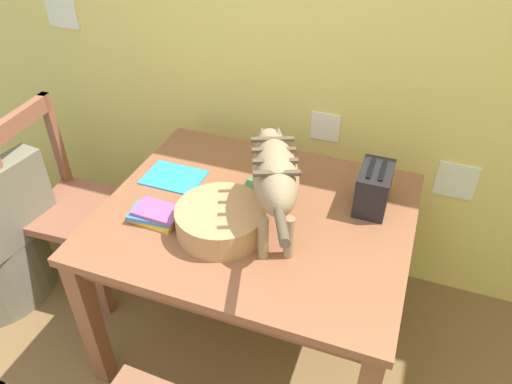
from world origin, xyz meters
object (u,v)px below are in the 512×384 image
at_px(dining_table, 256,230).
at_px(toaster, 374,188).
at_px(book_stack, 156,214).
at_px(wooden_chair_near, 71,206).
at_px(coffee_mug, 270,178).
at_px(cat, 274,174).
at_px(wicker_basket, 221,220).
at_px(magazine, 174,177).
at_px(saucer_bowl, 269,189).

xyz_separation_m(dining_table, toaster, (0.41, 0.20, 0.17)).
height_order(book_stack, wooden_chair_near, wooden_chair_near).
height_order(coffee_mug, toaster, toaster).
bearing_deg(coffee_mug, book_stack, -137.59).
xyz_separation_m(cat, book_stack, (-0.43, -0.12, -0.21)).
height_order(coffee_mug, book_stack, coffee_mug).
xyz_separation_m(book_stack, wicker_basket, (0.26, 0.03, 0.03)).
distance_m(cat, book_stack, 0.49).
bearing_deg(wicker_basket, wooden_chair_near, 167.99).
xyz_separation_m(magazine, book_stack, (0.07, -0.27, 0.02)).
bearing_deg(toaster, saucer_bowl, -172.92).
xyz_separation_m(saucer_bowl, wooden_chair_near, (-0.97, -0.10, -0.28)).
bearing_deg(wooden_chair_near, book_stack, 68.27).
height_order(dining_table, cat, cat).
xyz_separation_m(dining_table, magazine, (-0.41, 0.10, 0.09)).
height_order(book_stack, toaster, toaster).
xyz_separation_m(cat, wicker_basket, (-0.17, -0.09, -0.18)).
xyz_separation_m(cat, wooden_chair_near, (-1.06, 0.10, -0.51)).
distance_m(toaster, wooden_chair_near, 1.44).
xyz_separation_m(dining_table, saucer_bowl, (0.00, 0.15, 0.10)).
distance_m(book_stack, wicker_basket, 0.26).
height_order(cat, coffee_mug, cat).
height_order(cat, wooden_chair_near, cat).
distance_m(magazine, book_stack, 0.28).
bearing_deg(wicker_basket, coffee_mug, 73.17).
bearing_deg(dining_table, book_stack, -153.60).
height_order(dining_table, magazine, magazine).
bearing_deg(wooden_chair_near, dining_table, 84.41).
height_order(magazine, book_stack, book_stack).
bearing_deg(book_stack, magazine, 104.10).
xyz_separation_m(coffee_mug, toaster, (0.40, 0.05, 0.02)).
relative_size(saucer_bowl, toaster, 1.00).
relative_size(wicker_basket, wooden_chair_near, 0.35).
bearing_deg(toaster, book_stack, -153.97).
bearing_deg(coffee_mug, cat, -68.10).
xyz_separation_m(saucer_bowl, wicker_basket, (-0.08, -0.29, 0.04)).
distance_m(cat, saucer_bowl, 0.31).
bearing_deg(coffee_mug, dining_table, -91.87).
xyz_separation_m(book_stack, wooden_chair_near, (-0.63, 0.22, -0.30)).
distance_m(cat, wooden_chair_near, 1.18).
distance_m(dining_table, wicker_basket, 0.22).
bearing_deg(saucer_bowl, cat, -67.32).
relative_size(cat, magazine, 2.60).
relative_size(cat, wicker_basket, 1.94).
bearing_deg(magazine, coffee_mug, 7.05).
height_order(wicker_basket, wooden_chair_near, wooden_chair_near).
bearing_deg(toaster, wicker_basket, -145.33).
bearing_deg(book_stack, cat, 15.40).
bearing_deg(wooden_chair_near, saucer_bowl, 93.02).
relative_size(coffee_mug, wicker_basket, 0.41).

